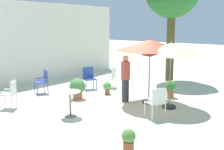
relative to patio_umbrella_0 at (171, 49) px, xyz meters
The scene contains 15 objects.
ground_plane 2.82m from the patio_umbrella_0, 106.41° to the left, with size 60.00×60.00×0.00m, color beige.
villa_facade 6.93m from the patio_umbrella_0, 94.80° to the left, with size 10.99×0.30×3.72m, color white.
patio_umbrella_0 is the anchor object (origin of this frame).
patio_umbrella_1 0.84m from the patio_umbrella_0, 85.15° to the left, with size 2.32×2.32×2.27m.
cafe_table_0 3.53m from the patio_umbrella_0, 145.43° to the left, with size 0.62×0.62×0.77m.
patio_chair_0 5.38m from the patio_umbrella_0, 130.62° to the left, with size 0.61×0.61×0.93m.
patio_chair_1 3.79m from the patio_umbrella_0, 73.08° to the left, with size 0.62×0.61×0.90m.
patio_chair_2 4.17m from the patio_umbrella_0, 86.48° to the left, with size 0.63×0.61×0.94m.
patio_chair_3 5.22m from the patio_umbrella_0, 106.72° to the left, with size 0.59×0.61×0.92m.
patio_chair_4 1.83m from the patio_umbrella_0, 169.34° to the right, with size 0.62×0.59×0.93m.
potted_plant_0 3.19m from the patio_umbrella_0, 89.05° to the left, with size 0.32×0.32×0.50m.
potted_plant_2 3.98m from the patio_umbrella_0, 165.00° to the right, with size 0.30×0.32×0.56m.
potted_plant_3 2.05m from the patio_umbrella_0, 26.52° to the left, with size 0.43×0.43×0.67m.
potted_plant_4 3.65m from the patio_umbrella_0, 110.67° to the left, with size 0.58×0.58×0.77m.
standing_person 1.93m from the patio_umbrella_0, 101.65° to the left, with size 0.43×0.43×1.65m.
Camera 1 is at (-7.38, -6.18, 2.72)m, focal length 44.56 mm.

